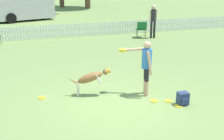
{
  "coord_description": "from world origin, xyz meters",
  "views": [
    {
      "loc": [
        -2.37,
        -7.28,
        3.45
      ],
      "look_at": [
        0.04,
        0.63,
        0.75
      ],
      "focal_mm": 50.0,
      "sensor_mm": 36.0,
      "label": 1
    }
  ],
  "objects_px": {
    "frisbee_far_scatter": "(178,106)",
    "equipment_trailer": "(15,0)",
    "spectator_standing": "(153,18)",
    "leaping_dog": "(91,78)",
    "frisbee_midfield": "(154,101)",
    "frisbee_near_dog": "(42,98)",
    "handler_person": "(145,62)",
    "backpack_on_grass": "(183,99)",
    "frisbee_near_handler": "(168,101)",
    "folding_chair_blue_left": "(141,28)"
  },
  "relations": [
    {
      "from": "frisbee_far_scatter",
      "to": "equipment_trailer",
      "type": "bearing_deg",
      "value": 103.63
    },
    {
      "from": "frisbee_midfield",
      "to": "backpack_on_grass",
      "type": "xyz_separation_m",
      "value": [
        0.64,
        -0.42,
        0.16
      ]
    },
    {
      "from": "folding_chair_blue_left",
      "to": "equipment_trailer",
      "type": "height_order",
      "value": "equipment_trailer"
    },
    {
      "from": "backpack_on_grass",
      "to": "equipment_trailer",
      "type": "xyz_separation_m",
      "value": [
        -4.03,
        15.88,
        1.26
      ]
    },
    {
      "from": "folding_chair_blue_left",
      "to": "equipment_trailer",
      "type": "distance_m",
      "value": 9.93
    },
    {
      "from": "frisbee_near_handler",
      "to": "backpack_on_grass",
      "type": "height_order",
      "value": "backpack_on_grass"
    },
    {
      "from": "handler_person",
      "to": "spectator_standing",
      "type": "xyz_separation_m",
      "value": [
        3.35,
        6.95,
        0.07
      ]
    },
    {
      "from": "spectator_standing",
      "to": "equipment_trailer",
      "type": "bearing_deg",
      "value": -53.61
    },
    {
      "from": "frisbee_far_scatter",
      "to": "equipment_trailer",
      "type": "relative_size",
      "value": 0.04
    },
    {
      "from": "leaping_dog",
      "to": "folding_chair_blue_left",
      "type": "xyz_separation_m",
      "value": [
        4.28,
        6.8,
        -0.02
      ]
    },
    {
      "from": "leaping_dog",
      "to": "frisbee_far_scatter",
      "type": "distance_m",
      "value": 2.51
    },
    {
      "from": "backpack_on_grass",
      "to": "frisbee_far_scatter",
      "type": "bearing_deg",
      "value": -155.65
    },
    {
      "from": "leaping_dog",
      "to": "spectator_standing",
      "type": "bearing_deg",
      "value": 158.79
    },
    {
      "from": "frisbee_near_dog",
      "to": "frisbee_midfield",
      "type": "relative_size",
      "value": 1.0
    },
    {
      "from": "frisbee_near_handler",
      "to": "leaping_dog",
      "type": "bearing_deg",
      "value": 151.12
    },
    {
      "from": "leaping_dog",
      "to": "frisbee_midfield",
      "type": "distance_m",
      "value": 1.86
    },
    {
      "from": "folding_chair_blue_left",
      "to": "spectator_standing",
      "type": "height_order",
      "value": "spectator_standing"
    },
    {
      "from": "frisbee_midfield",
      "to": "folding_chair_blue_left",
      "type": "height_order",
      "value": "folding_chair_blue_left"
    },
    {
      "from": "frisbee_near_dog",
      "to": "folding_chair_blue_left",
      "type": "xyz_separation_m",
      "value": [
        5.66,
        6.61,
        0.5
      ]
    },
    {
      "from": "frisbee_midfield",
      "to": "equipment_trailer",
      "type": "distance_m",
      "value": 15.9
    },
    {
      "from": "frisbee_near_dog",
      "to": "frisbee_midfield",
      "type": "bearing_deg",
      "value": -20.8
    },
    {
      "from": "frisbee_far_scatter",
      "to": "equipment_trailer",
      "type": "xyz_separation_m",
      "value": [
        -3.87,
        15.96,
        1.42
      ]
    },
    {
      "from": "equipment_trailer",
      "to": "frisbee_midfield",
      "type": "bearing_deg",
      "value": -91.1
    },
    {
      "from": "frisbee_near_dog",
      "to": "handler_person",
      "type": "bearing_deg",
      "value": -11.37
    },
    {
      "from": "frisbee_near_dog",
      "to": "spectator_standing",
      "type": "xyz_separation_m",
      "value": [
        6.2,
        6.38,
        1.03
      ]
    },
    {
      "from": "handler_person",
      "to": "backpack_on_grass",
      "type": "height_order",
      "value": "handler_person"
    },
    {
      "from": "leaping_dog",
      "to": "equipment_trailer",
      "type": "distance_m",
      "value": 14.69
    },
    {
      "from": "frisbee_far_scatter",
      "to": "backpack_on_grass",
      "type": "bearing_deg",
      "value": 24.35
    },
    {
      "from": "frisbee_far_scatter",
      "to": "backpack_on_grass",
      "type": "height_order",
      "value": "backpack_on_grass"
    },
    {
      "from": "frisbee_near_handler",
      "to": "frisbee_far_scatter",
      "type": "bearing_deg",
      "value": -74.35
    },
    {
      "from": "spectator_standing",
      "to": "leaping_dog",
      "type": "bearing_deg",
      "value": 50.19
    },
    {
      "from": "frisbee_near_handler",
      "to": "equipment_trailer",
      "type": "height_order",
      "value": "equipment_trailer"
    },
    {
      "from": "spectator_standing",
      "to": "frisbee_midfield",
      "type": "bearing_deg",
      "value": 62.8
    },
    {
      "from": "frisbee_near_dog",
      "to": "equipment_trailer",
      "type": "height_order",
      "value": "equipment_trailer"
    },
    {
      "from": "handler_person",
      "to": "spectator_standing",
      "type": "distance_m",
      "value": 7.72
    },
    {
      "from": "handler_person",
      "to": "equipment_trailer",
      "type": "relative_size",
      "value": 0.27
    },
    {
      "from": "frisbee_far_scatter",
      "to": "frisbee_near_dog",
      "type": "bearing_deg",
      "value": 154.7
    },
    {
      "from": "spectator_standing",
      "to": "equipment_trailer",
      "type": "height_order",
      "value": "equipment_trailer"
    },
    {
      "from": "frisbee_near_handler",
      "to": "spectator_standing",
      "type": "bearing_deg",
      "value": 69.1
    },
    {
      "from": "handler_person",
      "to": "frisbee_midfield",
      "type": "bearing_deg",
      "value": -157.74
    },
    {
      "from": "leaping_dog",
      "to": "frisbee_near_dog",
      "type": "bearing_deg",
      "value": -82.72
    },
    {
      "from": "handler_person",
      "to": "frisbee_far_scatter",
      "type": "height_order",
      "value": "handler_person"
    },
    {
      "from": "frisbee_far_scatter",
      "to": "spectator_standing",
      "type": "height_order",
      "value": "spectator_standing"
    },
    {
      "from": "backpack_on_grass",
      "to": "frisbee_midfield",
      "type": "bearing_deg",
      "value": 146.64
    },
    {
      "from": "frisbee_far_scatter",
      "to": "spectator_standing",
      "type": "distance_m",
      "value": 8.53
    },
    {
      "from": "spectator_standing",
      "to": "equipment_trailer",
      "type": "xyz_separation_m",
      "value": [
        -6.68,
        7.97,
        0.39
      ]
    },
    {
      "from": "frisbee_midfield",
      "to": "spectator_standing",
      "type": "relative_size",
      "value": 0.13
    },
    {
      "from": "handler_person",
      "to": "leaping_dog",
      "type": "height_order",
      "value": "handler_person"
    },
    {
      "from": "frisbee_near_dog",
      "to": "backpack_on_grass",
      "type": "distance_m",
      "value": 3.87
    },
    {
      "from": "frisbee_far_scatter",
      "to": "folding_chair_blue_left",
      "type": "relative_size",
      "value": 0.25
    }
  ]
}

